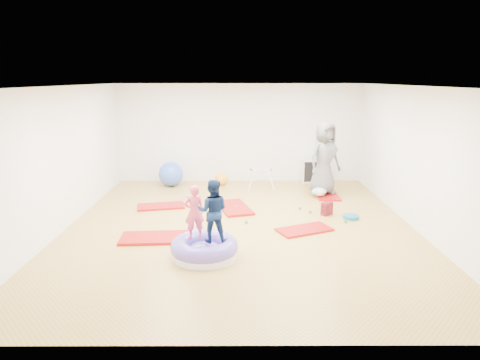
{
  "coord_description": "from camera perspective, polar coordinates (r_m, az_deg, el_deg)",
  "views": [
    {
      "loc": [
        -0.03,
        -8.26,
        2.95
      ],
      "look_at": [
        0.0,
        0.3,
        0.9
      ],
      "focal_mm": 32.0,
      "sensor_mm": 36.0,
      "label": 1
    }
  ],
  "objects": [
    {
      "name": "gym_mat_right",
      "position": [
        8.61,
        8.58,
        -6.57
      ],
      "size": [
        1.19,
        0.92,
        0.04
      ],
      "primitive_type": "cube",
      "rotation": [
        0.0,
        0.0,
        0.42
      ],
      "color": "#9B0818",
      "rests_on": "ground"
    },
    {
      "name": "exercise_ball_orange",
      "position": [
        12.05,
        -2.46,
        0.18
      ],
      "size": [
        0.37,
        0.37,
        0.37
      ],
      "primitive_type": "sphere",
      "color": "gold",
      "rests_on": "ground"
    },
    {
      "name": "child_pink",
      "position": [
        7.24,
        -6.13,
        -3.88
      ],
      "size": [
        0.39,
        0.31,
        0.94
      ],
      "primitive_type": "imported",
      "rotation": [
        0.0,
        0.0,
        3.44
      ],
      "color": "#FF4B6C",
      "rests_on": "inflatable_cushion"
    },
    {
      "name": "gym_mat_front_left",
      "position": [
        8.24,
        -11.16,
        -7.57
      ],
      "size": [
        1.34,
        0.73,
        0.05
      ],
      "primitive_type": "cube",
      "rotation": [
        0.0,
        0.0,
        0.06
      ],
      "color": "#9B0818",
      "rests_on": "ground"
    },
    {
      "name": "gym_mat_rear_right",
      "position": [
        11.23,
        11.47,
        -1.92
      ],
      "size": [
        0.58,
        1.12,
        0.05
      ],
      "primitive_type": "cube",
      "rotation": [
        0.0,
        0.0,
        1.55
      ],
      "color": "#9B0818",
      "rests_on": "ground"
    },
    {
      "name": "exercise_ball_blue",
      "position": [
        12.05,
        -9.2,
        0.78
      ],
      "size": [
        0.68,
        0.68,
        0.68
      ],
      "primitive_type": "sphere",
      "color": "blue",
      "rests_on": "ground"
    },
    {
      "name": "cube_shelf",
      "position": [
        12.52,
        9.77,
        1.21
      ],
      "size": [
        0.67,
        0.33,
        0.67
      ],
      "color": "silver",
      "rests_on": "ground"
    },
    {
      "name": "infant_play_gym",
      "position": [
        11.57,
        2.82,
        0.58
      ],
      "size": [
        0.73,
        0.69,
        0.56
      ],
      "rotation": [
        0.0,
        0.0,
        -0.27
      ],
      "color": "silver",
      "rests_on": "ground"
    },
    {
      "name": "ball_pit_balls",
      "position": [
        9.44,
        1.65,
        -4.53
      ],
      "size": [
        4.28,
        2.87,
        0.07
      ],
      "color": "blue",
      "rests_on": "ground"
    },
    {
      "name": "backpack",
      "position": [
        9.63,
        11.51,
        -3.77
      ],
      "size": [
        0.29,
        0.28,
        0.28
      ],
      "primitive_type": "cube",
      "rotation": [
        0.0,
        0.0,
        0.71
      ],
      "color": "#AA1828",
      "rests_on": "ground"
    },
    {
      "name": "inflatable_cushion",
      "position": [
        7.33,
        -4.76,
        -9.12
      ],
      "size": [
        1.15,
        1.15,
        0.36
      ],
      "rotation": [
        0.0,
        0.0,
        0.21
      ],
      "color": "white",
      "rests_on": "ground"
    },
    {
      "name": "gym_mat_center_back",
      "position": [
        9.91,
        -0.8,
        -3.69
      ],
      "size": [
        0.95,
        1.37,
        0.05
      ],
      "primitive_type": "cube",
      "rotation": [
        0.0,
        0.0,
        1.86
      ],
      "color": "#9B0818",
      "rests_on": "ground"
    },
    {
      "name": "infant",
      "position": [
        10.92,
        10.52,
        -1.57
      ],
      "size": [
        0.38,
        0.38,
        0.22
      ],
      "color": "#9CC1E5",
      "rests_on": "gym_mat_rear_right"
    },
    {
      "name": "gym_mat_mid_left",
      "position": [
        10.2,
        -10.49,
        -3.45
      ],
      "size": [
        1.17,
        0.76,
        0.05
      ],
      "primitive_type": "cube",
      "rotation": [
        0.0,
        0.0,
        0.21
      ],
      "color": "#9B0818",
      "rests_on": "ground"
    },
    {
      "name": "room",
      "position": [
        8.41,
        0.01,
        2.84
      ],
      "size": [
        7.01,
        8.01,
        2.81
      ],
      "color": "#B59543",
      "rests_on": "ground"
    },
    {
      "name": "yellow_toy",
      "position": [
        7.16,
        -4.92,
        -10.78
      ],
      "size": [
        0.19,
        0.19,
        0.03
      ],
      "primitive_type": "cylinder",
      "color": "#D4C200",
      "rests_on": "ground"
    },
    {
      "name": "child_navy",
      "position": [
        7.06,
        -3.66,
        -3.75
      ],
      "size": [
        0.55,
        0.44,
        1.06
      ],
      "primitive_type": "imported",
      "rotation": [
        0.0,
        0.0,
        3.06
      ],
      "color": "navy",
      "rests_on": "inflatable_cushion"
    },
    {
      "name": "adult_caregiver",
      "position": [
        11.05,
        11.19,
        2.87
      ],
      "size": [
        1.07,
        0.96,
        1.84
      ],
      "primitive_type": "imported",
      "rotation": [
        0.0,
        0.0,
        0.52
      ],
      "color": "#5C5B61",
      "rests_on": "gym_mat_rear_right"
    },
    {
      "name": "balance_disc",
      "position": [
        9.52,
        14.57,
        -4.79
      ],
      "size": [
        0.34,
        0.34,
        0.08
      ],
      "primitive_type": "cylinder",
      "color": "#13617D",
      "rests_on": "ground"
    }
  ]
}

